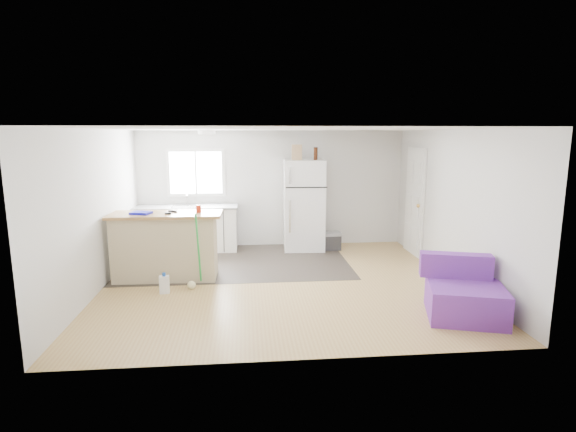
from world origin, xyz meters
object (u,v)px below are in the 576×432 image
object	(u,v)px
mop	(194,273)
bottle_left	(315,154)
cooler	(329,241)
cleaner_jug	(164,284)
refrigerator	(304,205)
red_cup	(199,209)
cardboard_box	(297,152)
purple_seat	(464,295)
peninsula	(166,246)
kitchen_cabinets	(187,228)
blue_tray	(141,213)
bottle_right	(316,153)

from	to	relation	value
mop	bottle_left	distance (m)	3.50
cooler	bottle_left	distance (m)	1.79
cooler	cleaner_jug	size ratio (longest dim) A/B	1.57
refrigerator	cleaner_jug	size ratio (longest dim) A/B	5.81
cooler	red_cup	bearing A→B (deg)	-150.81
cardboard_box	purple_seat	bearing A→B (deg)	-64.00
cleaner_jug	bottle_left	size ratio (longest dim) A/B	1.25
cooler	red_cup	xyz separation A→B (m)	(-2.43, -1.59, 0.96)
peninsula	refrigerator	bearing A→B (deg)	36.35
kitchen_cabinets	bottle_left	xyz separation A→B (m)	(2.56, -0.19, 1.48)
kitchen_cabinets	red_cup	distance (m)	1.96
peninsula	cleaner_jug	xyz separation A→B (m)	(0.08, -0.70, -0.41)
cleaner_jug	red_cup	bearing A→B (deg)	51.85
blue_tray	bottle_left	size ratio (longest dim) A/B	1.20
purple_seat	cardboard_box	distance (m)	4.37
mop	refrigerator	bearing A→B (deg)	51.54
peninsula	cooler	world-z (taller)	peninsula
peninsula	red_cup	distance (m)	0.81
red_cup	cardboard_box	size ratio (longest dim) A/B	0.40
peninsula	refrigerator	xyz separation A→B (m)	(2.47, 1.72, 0.36)
cardboard_box	bottle_left	world-z (taller)	cardboard_box
kitchen_cabinets	red_cup	xyz separation A→B (m)	(0.43, -1.78, 0.68)
kitchen_cabinets	bottle_right	distance (m)	2.98
kitchen_cabinets	bottle_right	bearing A→B (deg)	-1.78
cardboard_box	bottle_right	world-z (taller)	cardboard_box
kitchen_cabinets	cardboard_box	distance (m)	2.67
kitchen_cabinets	bottle_right	world-z (taller)	bottle_right
purple_seat	blue_tray	xyz separation A→B (m)	(-4.43, 1.88, 0.83)
peninsula	refrigerator	distance (m)	3.04
peninsula	cooler	bearing A→B (deg)	29.81
cooler	bottle_left	size ratio (longest dim) A/B	1.97
cooler	mop	distance (m)	3.26
peninsula	purple_seat	size ratio (longest dim) A/B	1.58
cleaner_jug	cardboard_box	distance (m)	3.76
peninsula	red_cup	xyz separation A→B (m)	(0.54, 0.02, 0.60)
refrigerator	cooler	bearing A→B (deg)	-10.36
kitchen_cabinets	cleaner_jug	distance (m)	2.52
peninsula	cooler	size ratio (longest dim) A/B	3.61
purple_seat	mop	xyz separation A→B (m)	(-3.59, 1.41, -0.04)
kitchen_cabinets	bottle_left	size ratio (longest dim) A/B	8.17
red_cup	cooler	bearing A→B (deg)	33.14
peninsula	red_cup	size ratio (longest dim) A/B	14.83
peninsula	bottle_left	distance (m)	3.43
cooler	cardboard_box	distance (m)	1.91
refrigerator	bottle_left	distance (m)	1.06
purple_seat	cooler	bearing A→B (deg)	123.99
cleaner_jug	cardboard_box	bearing A→B (deg)	41.61
purple_seat	mop	size ratio (longest dim) A/B	0.96
red_cup	bottle_right	xyz separation A→B (m)	(2.16, 1.69, 0.80)
blue_tray	cardboard_box	bearing A→B (deg)	33.07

